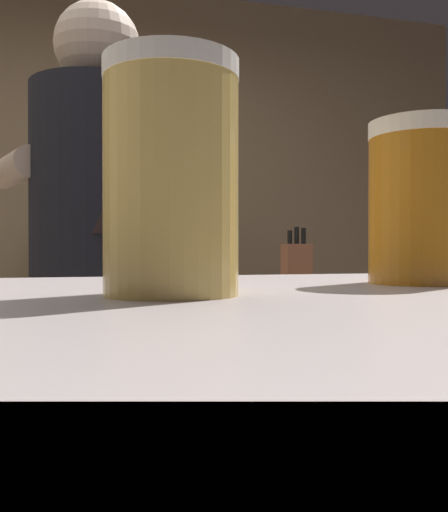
{
  "coord_description": "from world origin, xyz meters",
  "views": [
    {
      "loc": [
        -0.01,
        -1.35,
        1.08
      ],
      "look_at": [
        0.15,
        -0.75,
        1.07
      ],
      "focal_mm": 39.19,
      "sensor_mm": 36.0,
      "label": 1
    }
  ],
  "objects_px": {
    "pint_glass_far": "(421,203)",
    "bottle_soy": "(157,207)",
    "bottle_hot_sauce": "(133,207)",
    "bottle_vinegar": "(81,204)",
    "mixing_bowl": "(30,293)",
    "knife_block": "(297,269)",
    "chefs_knife": "(177,300)",
    "pint_glass_near": "(171,178)",
    "bartender": "(99,280)"
  },
  "relations": [
    {
      "from": "bartender",
      "to": "bottle_soy",
      "type": "bearing_deg",
      "value": -31.25
    },
    {
      "from": "knife_block",
      "to": "chefs_knife",
      "type": "height_order",
      "value": "knife_block"
    },
    {
      "from": "pint_glass_near",
      "to": "bottle_vinegar",
      "type": "xyz_separation_m",
      "value": [
        -0.02,
        3.01,
        0.22
      ]
    },
    {
      "from": "mixing_bowl",
      "to": "bottle_vinegar",
      "type": "height_order",
      "value": "bottle_vinegar"
    },
    {
      "from": "chefs_knife",
      "to": "pint_glass_far",
      "type": "bearing_deg",
      "value": -89.33
    },
    {
      "from": "mixing_bowl",
      "to": "bartender",
      "type": "bearing_deg",
      "value": -69.19
    },
    {
      "from": "knife_block",
      "to": "pint_glass_near",
      "type": "distance_m",
      "value": 1.82
    },
    {
      "from": "mixing_bowl",
      "to": "bottle_soy",
      "type": "relative_size",
      "value": 1.05
    },
    {
      "from": "bartender",
      "to": "bottle_hot_sauce",
      "type": "height_order",
      "value": "bartender"
    },
    {
      "from": "mixing_bowl",
      "to": "pint_glass_far",
      "type": "bearing_deg",
      "value": -75.81
    },
    {
      "from": "pint_glass_far",
      "to": "bottle_hot_sauce",
      "type": "distance_m",
      "value": 2.99
    },
    {
      "from": "bartender",
      "to": "pint_glass_near",
      "type": "height_order",
      "value": "bartender"
    },
    {
      "from": "knife_block",
      "to": "pint_glass_near",
      "type": "height_order",
      "value": "pint_glass_near"
    },
    {
      "from": "bottle_hot_sauce",
      "to": "bottle_soy",
      "type": "height_order",
      "value": "bottle_hot_sauce"
    },
    {
      "from": "pint_glass_near",
      "to": "pint_glass_far",
      "type": "height_order",
      "value": "pint_glass_near"
    },
    {
      "from": "pint_glass_near",
      "to": "bottle_soy",
      "type": "distance_m",
      "value": 2.95
    },
    {
      "from": "mixing_bowl",
      "to": "bottle_hot_sauce",
      "type": "height_order",
      "value": "bottle_hot_sauce"
    },
    {
      "from": "bottle_hot_sauce",
      "to": "bottle_soy",
      "type": "distance_m",
      "value": 0.18
    },
    {
      "from": "mixing_bowl",
      "to": "pint_glass_far",
      "type": "distance_m",
      "value": 1.7
    },
    {
      "from": "bartender",
      "to": "bottle_vinegar",
      "type": "bearing_deg",
      "value": -17.6
    },
    {
      "from": "bottle_soy",
      "to": "chefs_knife",
      "type": "bearing_deg",
      "value": -95.37
    },
    {
      "from": "knife_block",
      "to": "bottle_hot_sauce",
      "type": "distance_m",
      "value": 1.51
    },
    {
      "from": "pint_glass_far",
      "to": "bottle_vinegar",
      "type": "xyz_separation_m",
      "value": [
        -0.23,
        2.95,
        0.23
      ]
    },
    {
      "from": "mixing_bowl",
      "to": "bottle_vinegar",
      "type": "distance_m",
      "value": 1.39
    },
    {
      "from": "pint_glass_far",
      "to": "bottle_soy",
      "type": "relative_size",
      "value": 0.64
    },
    {
      "from": "bartender",
      "to": "chefs_knife",
      "type": "height_order",
      "value": "bartender"
    },
    {
      "from": "mixing_bowl",
      "to": "bottle_hot_sauce",
      "type": "bearing_deg",
      "value": 69.88
    },
    {
      "from": "mixing_bowl",
      "to": "pint_glass_far",
      "type": "xyz_separation_m",
      "value": [
        0.41,
        -1.64,
        0.19
      ]
    },
    {
      "from": "knife_block",
      "to": "bottle_vinegar",
      "type": "bearing_deg",
      "value": 119.62
    },
    {
      "from": "knife_block",
      "to": "pint_glass_far",
      "type": "xyz_separation_m",
      "value": [
        -0.55,
        -1.58,
        0.11
      ]
    },
    {
      "from": "pint_glass_far",
      "to": "bottle_hot_sauce",
      "type": "relative_size",
      "value": 0.63
    },
    {
      "from": "bottle_vinegar",
      "to": "bottle_soy",
      "type": "bearing_deg",
      "value": -13.29
    },
    {
      "from": "pint_glass_near",
      "to": "bottle_hot_sauce",
      "type": "relative_size",
      "value": 0.67
    },
    {
      "from": "chefs_knife",
      "to": "pint_glass_far",
      "type": "relative_size",
      "value": 1.87
    },
    {
      "from": "chefs_knife",
      "to": "bottle_soy",
      "type": "relative_size",
      "value": 1.2
    },
    {
      "from": "chefs_knife",
      "to": "bottle_vinegar",
      "type": "bearing_deg",
      "value": 105.09
    },
    {
      "from": "bartender",
      "to": "bottle_soy",
      "type": "distance_m",
      "value": 1.84
    },
    {
      "from": "pint_glass_far",
      "to": "bottle_hot_sauce",
      "type": "xyz_separation_m",
      "value": [
        0.08,
        2.98,
        0.22
      ]
    },
    {
      "from": "pint_glass_near",
      "to": "bottle_vinegar",
      "type": "distance_m",
      "value": 3.02
    },
    {
      "from": "pint_glass_far",
      "to": "bottle_vinegar",
      "type": "relative_size",
      "value": 0.55
    },
    {
      "from": "bottle_hot_sauce",
      "to": "bottle_soy",
      "type": "bearing_deg",
      "value": -47.17
    },
    {
      "from": "bottle_vinegar",
      "to": "bottle_hot_sauce",
      "type": "bearing_deg",
      "value": 5.85
    },
    {
      "from": "bottle_hot_sauce",
      "to": "bottle_vinegar",
      "type": "relative_size",
      "value": 0.88
    },
    {
      "from": "knife_block",
      "to": "pint_glass_far",
      "type": "relative_size",
      "value": 2.06
    },
    {
      "from": "mixing_bowl",
      "to": "pint_glass_near",
      "type": "distance_m",
      "value": 1.72
    },
    {
      "from": "bartender",
      "to": "pint_glass_far",
      "type": "relative_size",
      "value": 13.33
    },
    {
      "from": "bartender",
      "to": "bottle_soy",
      "type": "height_order",
      "value": "bartender"
    },
    {
      "from": "knife_block",
      "to": "chefs_knife",
      "type": "bearing_deg",
      "value": -169.6
    },
    {
      "from": "mixing_bowl",
      "to": "pint_glass_near",
      "type": "relative_size",
      "value": 1.51
    },
    {
      "from": "knife_block",
      "to": "chefs_knife",
      "type": "xyz_separation_m",
      "value": [
        -0.48,
        -0.09,
        -0.1
      ]
    }
  ]
}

